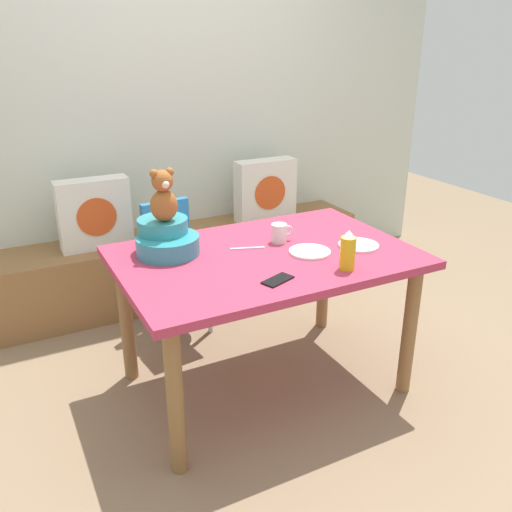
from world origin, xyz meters
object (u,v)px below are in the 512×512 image
object	(u,v)px
ketchup_bottle	(348,251)
cell_phone	(278,280)
dining_table	(265,272)
coffee_mug	(280,233)
infant_seat_teal	(166,239)
teddy_bear	(163,197)
highchair	(176,249)
pillow_floral_left	(94,214)
pillow_floral_right	(265,190)
dinner_plate_far	(310,252)
dinner_plate_near	(358,245)

from	to	relation	value
ketchup_bottle	cell_phone	xyz separation A→B (m)	(-0.34, 0.03, -0.08)
dining_table	coffee_mug	xyz separation A→B (m)	(0.14, 0.10, 0.14)
ketchup_bottle	infant_seat_teal	bearing A→B (deg)	139.51
infant_seat_teal	teddy_bear	bearing A→B (deg)	-90.00
highchair	infant_seat_teal	size ratio (longest dim) A/B	2.39
pillow_floral_left	dining_table	xyz separation A→B (m)	(0.57, -1.20, -0.04)
highchair	cell_phone	world-z (taller)	highchair
highchair	cell_phone	bearing A→B (deg)	-85.52
dining_table	cell_phone	xyz separation A→B (m)	(-0.10, -0.30, 0.10)
pillow_floral_right	ketchup_bottle	world-z (taller)	ketchup_bottle
pillow_floral_right	infant_seat_teal	xyz separation A→B (m)	(-1.06, -0.97, 0.13)
teddy_bear	cell_phone	xyz separation A→B (m)	(0.31, -0.52, -0.27)
dining_table	highchair	world-z (taller)	highchair
dining_table	ketchup_bottle	world-z (taller)	ketchup_bottle
ketchup_bottle	dinner_plate_far	size ratio (longest dim) A/B	0.92
coffee_mug	pillow_floral_left	bearing A→B (deg)	122.66
dinner_plate_near	ketchup_bottle	bearing A→B (deg)	-137.35
infant_seat_teal	dinner_plate_far	distance (m)	0.69
teddy_bear	dinner_plate_far	size ratio (longest dim) A/B	1.25
infant_seat_teal	dinner_plate_near	size ratio (longest dim) A/B	1.65
dining_table	dinner_plate_far	size ratio (longest dim) A/B	7.00
highchair	dinner_plate_near	size ratio (longest dim) A/B	3.95
pillow_floral_left	ketchup_bottle	bearing A→B (deg)	-62.38
pillow_floral_left	cell_phone	size ratio (longest dim) A/B	3.06
pillow_floral_left	coffee_mug	xyz separation A→B (m)	(0.70, -1.09, 0.11)
pillow_floral_left	pillow_floral_right	xyz separation A→B (m)	(1.21, 0.00, 0.00)
dinner_plate_far	cell_phone	xyz separation A→B (m)	(-0.29, -0.21, -0.00)
highchair	infant_seat_teal	world-z (taller)	infant_seat_teal
pillow_floral_left	highchair	size ratio (longest dim) A/B	0.56
pillow_floral_right	infant_seat_teal	size ratio (longest dim) A/B	1.33
dinner_plate_near	pillow_floral_right	bearing A→B (deg)	81.92
highchair	cell_phone	distance (m)	1.11
pillow_floral_right	highchair	distance (m)	0.94
highchair	coffee_mug	distance (m)	0.80
coffee_mug	dinner_plate_near	xyz separation A→B (m)	(0.32, -0.23, -0.04)
infant_seat_teal	coffee_mug	bearing A→B (deg)	-12.33
dining_table	infant_seat_teal	distance (m)	0.50
cell_phone	coffee_mug	bearing A→B (deg)	-51.40
ketchup_bottle	dinner_plate_near	size ratio (longest dim) A/B	0.92
pillow_floral_left	infant_seat_teal	size ratio (longest dim) A/B	1.33
pillow_floral_right	ketchup_bottle	distance (m)	1.59
cell_phone	dinner_plate_near	bearing A→B (deg)	-93.85
pillow_floral_right	dinner_plate_near	world-z (taller)	pillow_floral_right
pillow_floral_left	dinner_plate_far	xyz separation A→B (m)	(0.76, -1.29, 0.07)
dinner_plate_near	cell_phone	distance (m)	0.58
ketchup_bottle	highchair	bearing A→B (deg)	110.72
dining_table	cell_phone	size ratio (longest dim) A/B	9.72
ketchup_bottle	cell_phone	world-z (taller)	ketchup_bottle
dining_table	ketchup_bottle	bearing A→B (deg)	-54.66
infant_seat_teal	teddy_bear	distance (m)	0.21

